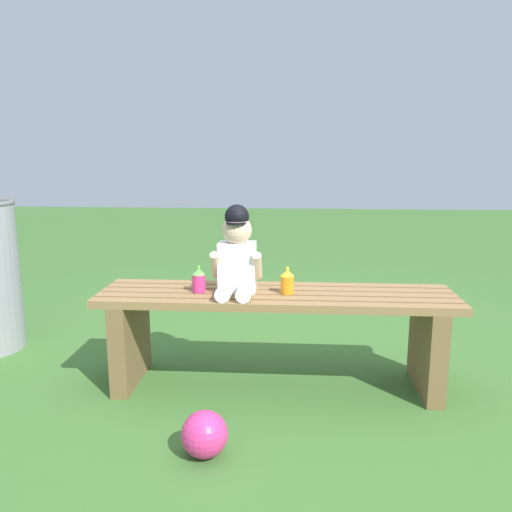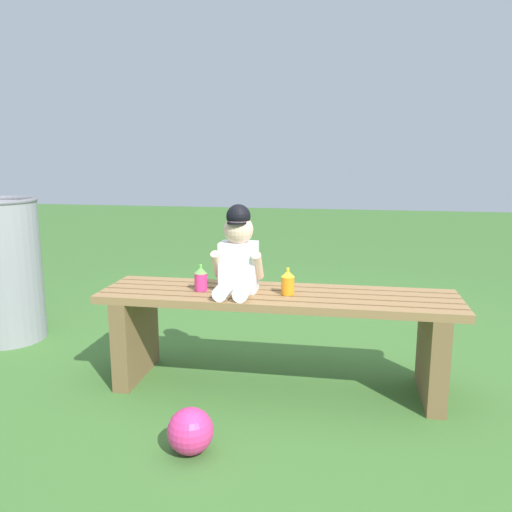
% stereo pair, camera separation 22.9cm
% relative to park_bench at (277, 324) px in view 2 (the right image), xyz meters
% --- Properties ---
extents(ground_plane, '(16.00, 16.00, 0.00)m').
position_rel_park_bench_xyz_m(ground_plane, '(0.00, 0.00, -0.31)').
color(ground_plane, '#3D6B2D').
extents(park_bench, '(1.64, 0.40, 0.46)m').
position_rel_park_bench_xyz_m(park_bench, '(0.00, 0.00, 0.00)').
color(park_bench, olive).
rests_on(park_bench, ground_plane).
extents(child_figure, '(0.23, 0.27, 0.40)m').
position_rel_park_bench_xyz_m(child_figure, '(-0.18, -0.01, 0.33)').
color(child_figure, white).
rests_on(child_figure, park_bench).
extents(sippy_cup_left, '(0.06, 0.06, 0.12)m').
position_rel_park_bench_xyz_m(sippy_cup_left, '(-0.36, -0.02, 0.21)').
color(sippy_cup_left, '#E5337F').
rests_on(sippy_cup_left, park_bench).
extents(sippy_cup_right, '(0.06, 0.06, 0.12)m').
position_rel_park_bench_xyz_m(sippy_cup_right, '(0.05, -0.02, 0.21)').
color(sippy_cup_right, orange).
rests_on(sippy_cup_right, park_bench).
extents(toy_ball, '(0.17, 0.17, 0.17)m').
position_rel_park_bench_xyz_m(toy_ball, '(-0.24, -0.61, -0.22)').
color(toy_ball, '#E5337F').
rests_on(toy_ball, ground_plane).
extents(trash_bin, '(0.43, 0.43, 0.84)m').
position_rel_park_bench_xyz_m(trash_bin, '(-1.66, 0.36, 0.11)').
color(trash_bin, gray).
rests_on(trash_bin, ground_plane).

